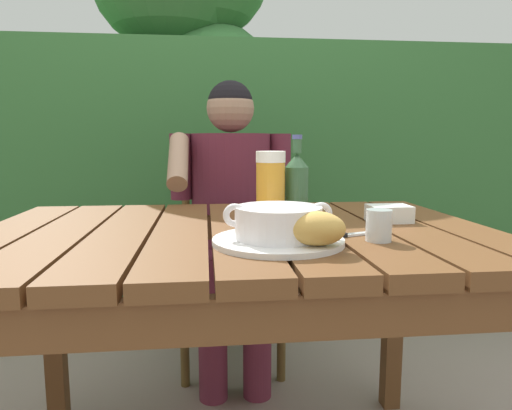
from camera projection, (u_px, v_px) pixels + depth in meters
dining_table at (238, 266)px, 1.18m from camera, size 1.27×0.88×0.77m
hedge_backdrop at (210, 124)px, 2.68m from camera, size 3.89×0.92×2.41m
chair_near_diner at (230, 256)px, 2.07m from camera, size 0.43×0.42×0.93m
person_eating at (231, 208)px, 1.84m from camera, size 0.48×0.47×1.23m
serving_plate at (278, 241)px, 0.98m from camera, size 0.28×0.28×0.01m
soup_bowl at (278, 222)px, 0.97m from camera, size 0.24×0.19×0.08m
bread_roll at (316, 228)px, 0.91m from camera, size 0.14×0.12×0.07m
beer_glass at (271, 187)px, 1.22m from camera, size 0.08×0.08×0.19m
beer_bottle at (297, 185)px, 1.25m from camera, size 0.06×0.06×0.23m
water_glass_small at (379, 225)px, 1.00m from camera, size 0.06×0.06×0.07m
butter_tub at (389, 214)px, 1.24m from camera, size 0.11×0.08×0.04m
table_knife at (344, 235)px, 1.05m from camera, size 0.17×0.07×0.01m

